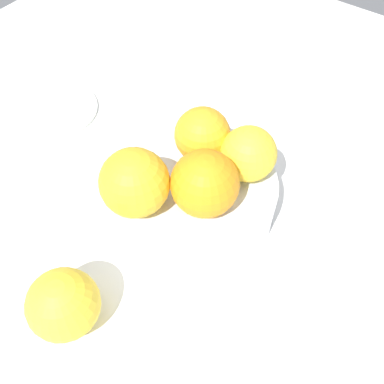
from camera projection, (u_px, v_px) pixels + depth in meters
The scene contains 8 objects.
ground_plane at pixel (192, 213), 54.07cm from camera, with size 110.00×110.00×2.00cm, color white.
fruit_bowl at pixel (192, 195), 51.31cm from camera, with size 19.31×19.31×5.25cm.
orange_in_bowl_0 at pixel (202, 135), 49.08cm from camera, with size 6.34×6.34×6.34cm, color #F9A823.
orange_in_bowl_1 at pixel (135, 183), 44.27cm from camera, with size 7.25×7.25×7.25cm, color yellow.
orange_in_bowl_2 at pixel (248, 154), 47.41cm from camera, with size 6.19×6.19×6.19cm, color yellow.
orange_in_bowl_3 at pixel (205, 184), 44.30cm from camera, with size 7.09×7.09×7.09cm, color orange.
orange_loose_0 at pixel (63, 304), 41.95cm from camera, with size 7.11×7.11×7.11cm, color yellow.
side_plate at pixel (54, 109), 63.64cm from camera, with size 12.64×12.64×0.80cm, color silver.
Camera 1 is at (25.22, 18.39, 43.22)cm, focal length 41.29 mm.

